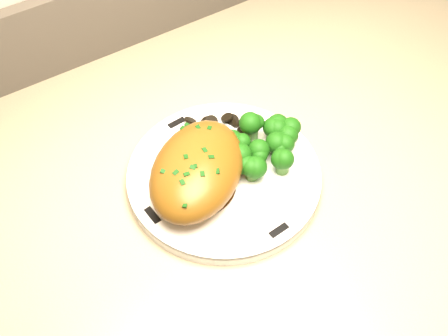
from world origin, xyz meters
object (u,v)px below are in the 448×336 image
plate (224,177)px  counter (358,249)px  chicken_breast (201,168)px  broccoli_florets (263,146)px

plate → counter: bearing=-2.0°
chicken_breast → broccoli_florets: size_ratio=1.84×
plate → broccoli_florets: bearing=-4.3°
counter → plate: 0.57m
broccoli_florets → chicken_breast: bearing=175.9°
counter → chicken_breast: bearing=177.8°
counter → chicken_breast: size_ratio=11.52×
plate → chicken_breast: size_ratio=1.28×
counter → broccoli_florets: counter is taller
counter → chicken_breast: counter is taller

